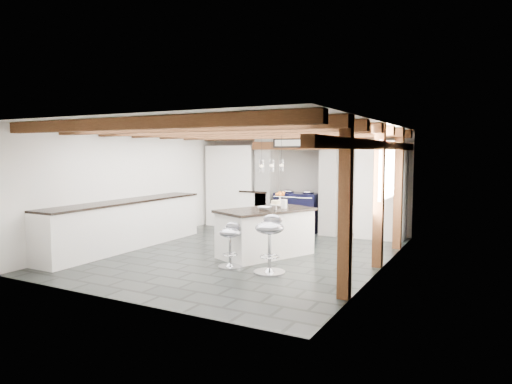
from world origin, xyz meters
The scene contains 6 objects.
ground centered at (0.00, 0.00, 0.00)m, with size 6.00×6.00×0.00m, color black.
room_shell centered at (-0.61, 1.42, 1.07)m, with size 6.00×6.03×6.00m.
range_cooker centered at (0.00, 2.68, 0.47)m, with size 1.00×0.63×0.99m.
kitchen_island centered at (0.47, 0.06, 0.43)m, with size 1.51×1.91×1.12m.
bar_stool_near centered at (1.06, -0.97, 0.56)m, with size 0.49×0.49×0.90m.
bar_stool_far centered at (0.34, -0.94, 0.45)m, with size 0.41×0.41×0.72m.
Camera 1 is at (4.07, -7.09, 1.84)m, focal length 32.00 mm.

